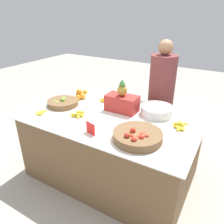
{
  "coord_description": "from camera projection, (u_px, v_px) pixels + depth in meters",
  "views": [
    {
      "loc": [
        1.09,
        -1.86,
        1.85
      ],
      "look_at": [
        0.0,
        0.0,
        0.84
      ],
      "focal_mm": 35.0,
      "sensor_mm": 36.0,
      "label": 1
    }
  ],
  "objects": [
    {
      "name": "banana_bunch_back_center",
      "position": [
        78.0,
        114.0,
        2.39
      ],
      "size": [
        0.16,
        0.15,
        0.06
      ],
      "color": "yellow",
      "rests_on": "market_table"
    },
    {
      "name": "produce_crate",
      "position": [
        122.0,
        101.0,
        2.49
      ],
      "size": [
        0.37,
        0.2,
        0.38
      ],
      "color": "#B22D28",
      "rests_on": "market_table"
    },
    {
      "name": "banana_bunch_front_right",
      "position": [
        106.0,
        100.0,
        2.76
      ],
      "size": [
        0.19,
        0.17,
        0.06
      ],
      "color": "yellow",
      "rests_on": "market_table"
    },
    {
      "name": "ground_plane",
      "position": [
        112.0,
        172.0,
        2.74
      ],
      "size": [
        12.0,
        12.0,
        0.0
      ],
      "primitive_type": "plane",
      "color": "#ADA599"
    },
    {
      "name": "price_sign",
      "position": [
        90.0,
        128.0,
        2.04
      ],
      "size": [
        0.12,
        0.04,
        0.12
      ],
      "rotation": [
        0.0,
        0.0,
        -0.26
      ],
      "color": "red",
      "rests_on": "market_table"
    },
    {
      "name": "banana_bunch_front_left",
      "position": [
        41.0,
        112.0,
        2.45
      ],
      "size": [
        0.14,
        0.15,
        0.03
      ],
      "color": "yellow",
      "rests_on": "market_table"
    },
    {
      "name": "tomato_basket",
      "position": [
        138.0,
        136.0,
        1.95
      ],
      "size": [
        0.45,
        0.45,
        0.12
      ],
      "color": "brown",
      "rests_on": "market_table"
    },
    {
      "name": "lime_bowl",
      "position": [
        63.0,
        103.0,
        2.66
      ],
      "size": [
        0.37,
        0.37,
        0.11
      ],
      "color": "brown",
      "rests_on": "market_table"
    },
    {
      "name": "market_table",
      "position": [
        112.0,
        146.0,
        2.57
      ],
      "size": [
        1.88,
        1.19,
        0.79
      ],
      "color": "brown",
      "rests_on": "ground_plane"
    },
    {
      "name": "vendor_person",
      "position": [
        160.0,
        101.0,
        3.04
      ],
      "size": [
        0.35,
        0.35,
        1.52
      ],
      "color": "brown",
      "rests_on": "ground_plane"
    },
    {
      "name": "banana_bunch_front_center",
      "position": [
        180.0,
        126.0,
        2.15
      ],
      "size": [
        0.16,
        0.17,
        0.06
      ],
      "color": "yellow",
      "rests_on": "market_table"
    },
    {
      "name": "orange_pile",
      "position": [
        81.0,
        95.0,
        2.86
      ],
      "size": [
        0.15,
        0.18,
        0.13
      ],
      "color": "orange",
      "rests_on": "market_table"
    },
    {
      "name": "metal_bowl",
      "position": [
        157.0,
        111.0,
        2.42
      ],
      "size": [
        0.35,
        0.35,
        0.1
      ],
      "color": "silver",
      "rests_on": "market_table"
    }
  ]
}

